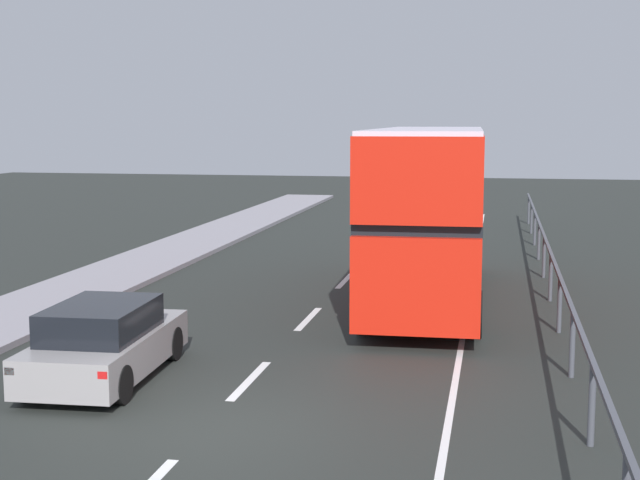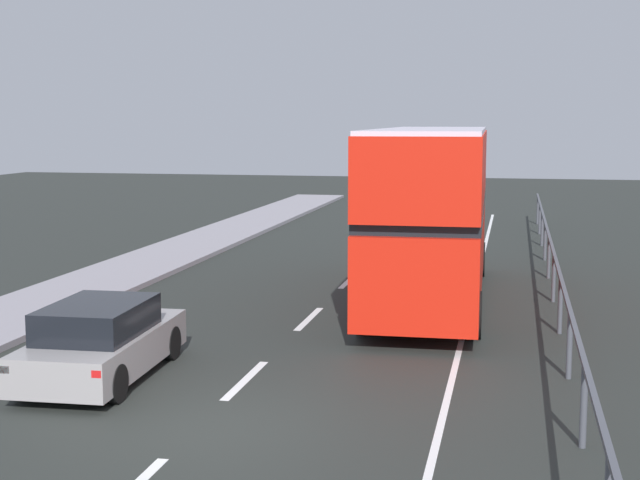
% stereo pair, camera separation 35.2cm
% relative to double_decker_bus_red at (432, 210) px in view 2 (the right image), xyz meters
% --- Properties ---
extents(ground_plane, '(74.29, 120.00, 0.10)m').
position_rel_double_decker_bus_red_xyz_m(ground_plane, '(-2.54, -10.22, -2.37)').
color(ground_plane, '#252926').
extents(lane_paint_markings, '(3.70, 46.00, 0.01)m').
position_rel_double_decker_bus_red_xyz_m(lane_paint_markings, '(-0.37, -1.78, -2.32)').
color(lane_paint_markings, silver).
rests_on(lane_paint_markings, ground).
extents(bridge_side_railing, '(0.10, 42.00, 1.21)m').
position_rel_double_decker_bus_red_xyz_m(bridge_side_railing, '(3.03, -1.22, -1.35)').
color(bridge_side_railing, '#45474F').
rests_on(bridge_side_railing, ground).
extents(double_decker_bus_red, '(2.84, 10.82, 4.33)m').
position_rel_double_decker_bus_red_xyz_m(double_decker_bus_red, '(0.00, 0.00, 0.00)').
color(double_decker_bus_red, red).
rests_on(double_decker_bus_red, ground).
extents(hatchback_car_near, '(1.90, 4.21, 1.38)m').
position_rel_double_decker_bus_red_xyz_m(hatchback_car_near, '(-5.05, -8.16, -1.66)').
color(hatchback_car_near, gray).
rests_on(hatchback_car_near, ground).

